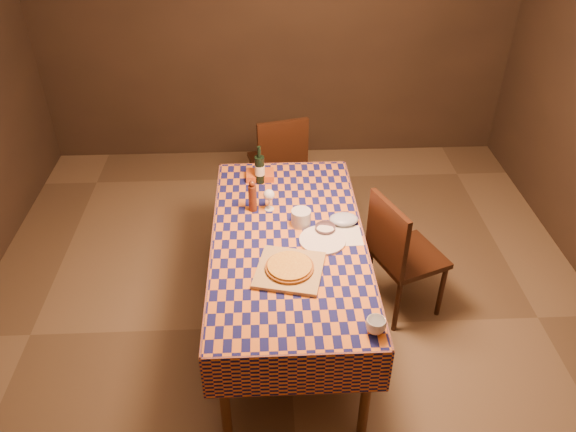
{
  "coord_description": "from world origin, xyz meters",
  "views": [
    {
      "loc": [
        -0.13,
        -2.71,
        2.87
      ],
      "look_at": [
        0.0,
        0.05,
        0.9
      ],
      "focal_mm": 35.0,
      "sensor_mm": 36.0,
      "label": 1
    }
  ],
  "objects": [
    {
      "name": "bowl",
      "position": [
        0.23,
        0.06,
        0.79
      ],
      "size": [
        0.16,
        0.16,
        0.04
      ],
      "primitive_type": "imported",
      "rotation": [
        0.0,
        0.0,
        -0.3
      ],
      "color": "#5F4650",
      "rests_on": "dining_table"
    },
    {
      "name": "chair_right",
      "position": [
        0.74,
        0.14,
        0.52
      ],
      "size": [
        0.55,
        0.55,
        0.93
      ],
      "color": "black",
      "rests_on": "ground"
    },
    {
      "name": "flour_bag",
      "position": [
        0.36,
        0.14,
        0.8
      ],
      "size": [
        0.2,
        0.16,
        0.05
      ],
      "primitive_type": "ellipsoid",
      "rotation": [
        0.0,
        0.0,
        -0.13
      ],
      "color": "#A3B4D1",
      "rests_on": "dining_table"
    },
    {
      "name": "wine_bottle",
      "position": [
        -0.17,
        0.66,
        0.88
      ],
      "size": [
        0.09,
        0.09,
        0.28
      ],
      "color": "black",
      "rests_on": "dining_table"
    },
    {
      "name": "flour_patch",
      "position": [
        0.32,
        0.0,
        0.77
      ],
      "size": [
        0.26,
        0.2,
        0.0
      ],
      "primitive_type": "cube",
      "rotation": [
        0.0,
        0.0,
        0.0
      ],
      "color": "silver",
      "rests_on": "dining_table"
    },
    {
      "name": "wine_glass",
      "position": [
        -0.11,
        0.32,
        0.88
      ],
      "size": [
        0.07,
        0.07,
        0.15
      ],
      "color": "white",
      "rests_on": "dining_table"
    },
    {
      "name": "pepper_mill",
      "position": [
        -0.22,
        0.31,
        0.87
      ],
      "size": [
        0.06,
        0.06,
        0.22
      ],
      "color": "#532413",
      "rests_on": "dining_table"
    },
    {
      "name": "room",
      "position": [
        0.0,
        0.0,
        1.35
      ],
      "size": [
        5.0,
        5.1,
        2.7
      ],
      "color": "brown",
      "rests_on": "ground"
    },
    {
      "name": "takeout_container",
      "position": [
        -0.17,
        0.71,
        0.79
      ],
      "size": [
        0.2,
        0.14,
        0.05
      ],
      "primitive_type": "cube",
      "rotation": [
        0.0,
        0.0,
        0.01
      ],
      "color": "#BC4C18",
      "rests_on": "dining_table"
    },
    {
      "name": "dining_table",
      "position": [
        0.0,
        0.0,
        0.69
      ],
      "size": [
        0.94,
        1.84,
        0.77
      ],
      "color": "brown",
      "rests_on": "ground"
    },
    {
      "name": "tumbler",
      "position": [
        0.4,
        -0.78,
        0.81
      ],
      "size": [
        0.12,
        0.12,
        0.08
      ],
      "primitive_type": "imported",
      "rotation": [
        0.0,
        0.0,
        -0.2
      ],
      "color": "white",
      "rests_on": "dining_table"
    },
    {
      "name": "white_plate",
      "position": [
        0.21,
        -0.04,
        0.78
      ],
      "size": [
        0.35,
        0.35,
        0.02
      ],
      "primitive_type": "cylinder",
      "rotation": [
        0.0,
        0.0,
        0.27
      ],
      "color": "white",
      "rests_on": "dining_table"
    },
    {
      "name": "deli_tub",
      "position": [
        0.09,
        0.14,
        0.82
      ],
      "size": [
        0.16,
        0.16,
        0.1
      ],
      "primitive_type": "cylinder",
      "rotation": [
        0.0,
        0.0,
        0.36
      ],
      "color": "silver",
      "rests_on": "dining_table"
    },
    {
      "name": "cutting_board",
      "position": [
        -0.01,
        -0.31,
        0.78
      ],
      "size": [
        0.44,
        0.44,
        0.02
      ],
      "primitive_type": "cube",
      "rotation": [
        0.0,
        0.0,
        -0.24
      ],
      "color": "tan",
      "rests_on": "dining_table"
    },
    {
      "name": "pizza",
      "position": [
        -0.01,
        -0.31,
        0.81
      ],
      "size": [
        0.33,
        0.33,
        0.03
      ],
      "color": "brown",
      "rests_on": "cutting_board"
    },
    {
      "name": "chair_far",
      "position": [
        -0.01,
        1.4,
        0.52
      ],
      "size": [
        0.51,
        0.52,
        0.93
      ],
      "color": "black",
      "rests_on": "ground"
    }
  ]
}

